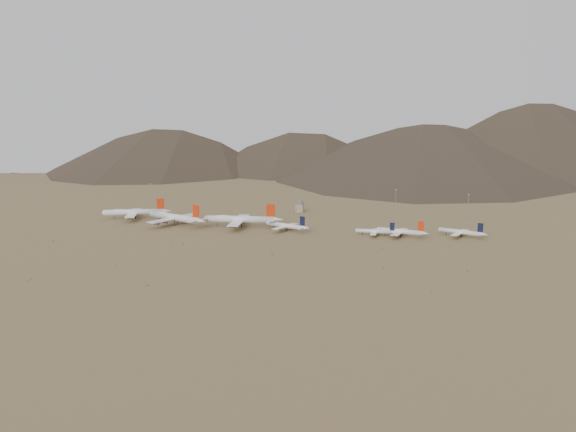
% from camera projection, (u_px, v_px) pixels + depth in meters
% --- Properties ---
extents(ground, '(3000.00, 3000.00, 0.00)m').
position_uv_depth(ground, '(236.00, 233.00, 498.18)').
color(ground, '#9A794F').
rests_on(ground, ground).
extents(mountain_ridge, '(4400.00, 1000.00, 300.00)m').
position_uv_depth(mountain_ridge, '(363.00, 94.00, 1328.51)').
color(mountain_ridge, '#4C3C2D').
rests_on(mountain_ridge, ground).
extents(widebody_west, '(64.82, 51.95, 20.34)m').
position_uv_depth(widebody_west, '(135.00, 212.00, 564.01)').
color(widebody_west, white).
rests_on(widebody_west, ground).
extents(widebody_centre, '(70.57, 56.59, 22.18)m').
position_uv_depth(widebody_centre, '(175.00, 217.00, 532.25)').
color(widebody_centre, white).
rests_on(widebody_centre, ground).
extents(widebody_east, '(75.01, 58.33, 22.37)m').
position_uv_depth(widebody_east, '(240.00, 219.00, 522.12)').
color(widebody_east, white).
rests_on(widebody_east, ground).
extents(narrowbody_a, '(44.44, 33.25, 15.37)m').
position_uv_depth(narrowbody_a, '(287.00, 226.00, 505.21)').
color(narrowbody_a, white).
rests_on(narrowbody_a, ground).
extents(narrowbody_b, '(37.67, 26.85, 12.43)m').
position_uv_depth(narrowbody_b, '(376.00, 231.00, 485.93)').
color(narrowbody_b, white).
rests_on(narrowbody_b, ground).
extents(narrowbody_c, '(45.44, 33.40, 15.23)m').
position_uv_depth(narrowbody_c, '(402.00, 231.00, 481.13)').
color(narrowbody_c, white).
rests_on(narrowbody_c, ground).
extents(narrowbody_d, '(40.80, 30.56, 14.15)m').
position_uv_depth(narrowbody_d, '(462.00, 232.00, 480.30)').
color(narrowbody_d, white).
rests_on(narrowbody_d, ground).
extents(control_tower, '(8.00, 8.00, 12.00)m').
position_uv_depth(control_tower, '(300.00, 207.00, 604.19)').
color(control_tower, tan).
rests_on(control_tower, ground).
extents(mast_far_west, '(2.00, 0.60, 25.70)m').
position_uv_depth(mast_far_west, '(151.00, 194.00, 643.29)').
color(mast_far_west, gray).
rests_on(mast_far_west, ground).
extents(mast_west, '(2.00, 0.60, 25.70)m').
position_uv_depth(mast_west, '(218.00, 193.00, 644.60)').
color(mast_west, gray).
rests_on(mast_west, ground).
extents(mast_centre, '(2.00, 0.60, 25.70)m').
position_uv_depth(mast_centre, '(297.00, 201.00, 589.44)').
color(mast_centre, gray).
rests_on(mast_centre, ground).
extents(mast_east, '(2.00, 0.60, 25.70)m').
position_uv_depth(mast_east, '(396.00, 200.00, 594.58)').
color(mast_east, gray).
rests_on(mast_east, ground).
extents(mast_far_east, '(2.00, 0.60, 25.70)m').
position_uv_depth(mast_far_east, '(468.00, 205.00, 561.09)').
color(mast_far_east, gray).
rests_on(mast_far_east, ground).
extents(desert_scrub, '(438.84, 155.25, 0.95)m').
position_uv_depth(desert_scrub, '(202.00, 260.00, 405.95)').
color(desert_scrub, olive).
rests_on(desert_scrub, ground).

